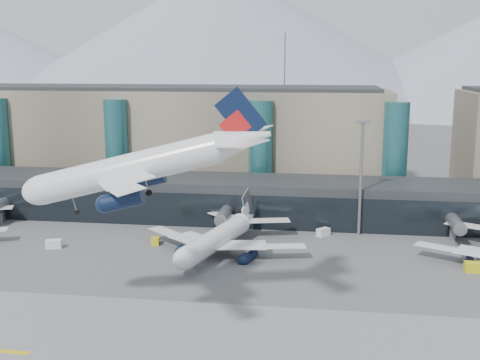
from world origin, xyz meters
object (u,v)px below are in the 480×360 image
(lightmast_mid, at_px, (361,171))
(jet_parked_mid, at_px, (223,229))
(veh_d, at_px, (323,232))
(veh_e, at_px, (474,267))
(veh_g, at_px, (252,247))
(veh_a, at_px, (54,244))
(veh_b, at_px, (155,241))
(hero_jet, at_px, (153,157))

(lightmast_mid, height_order, jet_parked_mid, lightmast_mid)
(veh_d, relative_size, veh_e, 0.89)
(veh_d, height_order, veh_g, veh_d)
(lightmast_mid, bearing_deg, veh_d, -165.69)
(veh_g, bearing_deg, veh_d, 98.90)
(veh_a, distance_m, veh_b, 20.93)
(veh_e, bearing_deg, veh_g, 167.86)
(lightmast_mid, relative_size, jet_parked_mid, 0.69)
(hero_jet, relative_size, veh_d, 12.79)
(hero_jet, bearing_deg, veh_g, 72.53)
(hero_jet, distance_m, veh_d, 60.64)
(lightmast_mid, relative_size, veh_e, 7.67)
(jet_parked_mid, distance_m, veh_a, 35.54)
(veh_d, bearing_deg, veh_e, -81.34)
(lightmast_mid, bearing_deg, veh_g, -146.68)
(jet_parked_mid, xyz_separation_m, veh_d, (20.19, 13.55, -3.67))
(veh_b, distance_m, veh_d, 37.03)
(veh_d, distance_m, veh_e, 33.97)
(veh_b, bearing_deg, jet_parked_mid, -107.27)
(lightmast_mid, distance_m, veh_a, 67.40)
(veh_a, xyz_separation_m, veh_d, (55.36, 17.10, -0.03))
(lightmast_mid, xyz_separation_m, jet_parked_mid, (-28.03, -15.55, -9.90))
(veh_a, distance_m, veh_e, 83.03)
(jet_parked_mid, relative_size, veh_a, 11.89)
(veh_b, height_order, veh_g, veh_b)
(jet_parked_mid, height_order, veh_b, jet_parked_mid)
(veh_g, bearing_deg, veh_b, -125.23)
(hero_jet, relative_size, veh_e, 11.37)
(veh_d, bearing_deg, veh_g, 175.44)
(veh_b, height_order, veh_d, veh_d)
(jet_parked_mid, height_order, veh_d, jet_parked_mid)
(veh_a, bearing_deg, veh_b, -4.26)
(jet_parked_mid, xyz_separation_m, veh_b, (-14.98, 1.95, -3.76))
(jet_parked_mid, xyz_separation_m, veh_e, (47.82, -6.21, -3.57))
(hero_jet, bearing_deg, veh_a, 129.95)
(veh_a, xyz_separation_m, veh_g, (40.91, 4.45, -0.18))
(veh_b, distance_m, veh_g, 20.75)
(veh_d, bearing_deg, jet_parked_mid, 168.09)
(jet_parked_mid, relative_size, veh_g, 15.45)
(lightmast_mid, distance_m, jet_parked_mid, 33.55)
(veh_a, bearing_deg, veh_d, -2.34)
(veh_b, bearing_deg, veh_d, -81.60)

